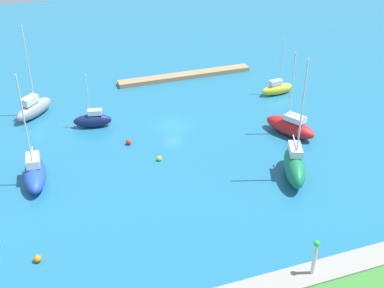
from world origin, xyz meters
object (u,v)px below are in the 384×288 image
object	(u,v)px
pier_dock	(185,76)
mooring_buoy_red	(129,142)
sailboat_yellow_along_channel	(277,88)
sailboat_blue_inner_mooring	(35,173)
sailboat_green_mid_basin	(294,165)
sailboat_gray_center_basin	(34,108)
sailboat_navy_off_beacon	(93,120)
mooring_buoy_yellow	(159,158)
harbor_beacon	(315,255)
sailboat_red_outer_mooring	(290,126)
mooring_buoy_orange	(38,259)

from	to	relation	value
pier_dock	mooring_buoy_red	world-z (taller)	pier_dock
sailboat_yellow_along_channel	sailboat_blue_inner_mooring	size ratio (longest dim) A/B	0.67
sailboat_green_mid_basin	mooring_buoy_red	xyz separation A→B (m)	(16.95, -14.51, -1.39)
sailboat_green_mid_basin	pier_dock	bearing A→B (deg)	-154.34
sailboat_gray_center_basin	sailboat_yellow_along_channel	bearing A→B (deg)	-53.44
sailboat_navy_off_beacon	sailboat_green_mid_basin	world-z (taller)	sailboat_green_mid_basin
sailboat_yellow_along_channel	sailboat_blue_inner_mooring	distance (m)	41.25
pier_dock	sailboat_blue_inner_mooring	world-z (taller)	sailboat_blue_inner_mooring
pier_dock	mooring_buoy_yellow	bearing A→B (deg)	64.25
harbor_beacon	pier_dock	bearing A→B (deg)	-95.68
sailboat_yellow_along_channel	mooring_buoy_red	size ratio (longest dim) A/B	12.72
sailboat_red_outer_mooring	sailboat_gray_center_basin	size ratio (longest dim) A/B	0.87
sailboat_blue_inner_mooring	mooring_buoy_red	size ratio (longest dim) A/B	18.95
sailboat_yellow_along_channel	sailboat_gray_center_basin	size ratio (longest dim) A/B	0.69
sailboat_navy_off_beacon	mooring_buoy_red	world-z (taller)	sailboat_navy_off_beacon
sailboat_gray_center_basin	mooring_buoy_red	distance (m)	17.22
sailboat_blue_inner_mooring	sailboat_gray_center_basin	world-z (taller)	sailboat_blue_inner_mooring
mooring_buoy_red	harbor_beacon	bearing A→B (deg)	108.05
sailboat_yellow_along_channel	mooring_buoy_red	bearing A→B (deg)	-167.52
pier_dock	sailboat_gray_center_basin	xyz separation A→B (m)	(26.09, 6.64, 1.00)
sailboat_green_mid_basin	mooring_buoy_orange	bearing A→B (deg)	-59.51
harbor_beacon	sailboat_gray_center_basin	xyz separation A→B (m)	(21.13, -43.20, -2.07)
sailboat_yellow_along_channel	sailboat_green_mid_basin	bearing A→B (deg)	-117.44
sailboat_blue_inner_mooring	mooring_buoy_orange	size ratio (longest dim) A/B	18.75
mooring_buoy_yellow	harbor_beacon	bearing A→B (deg)	105.88
harbor_beacon	mooring_buoy_red	distance (m)	31.93
sailboat_navy_off_beacon	mooring_buoy_red	distance (m)	7.62
pier_dock	sailboat_gray_center_basin	bearing A→B (deg)	14.29
harbor_beacon	mooring_buoy_orange	distance (m)	25.98
sailboat_green_mid_basin	sailboat_navy_off_beacon	bearing A→B (deg)	-113.78
sailboat_navy_off_beacon	sailboat_blue_inner_mooring	xyz separation A→B (m)	(8.86, 11.81, 0.24)
sailboat_yellow_along_channel	mooring_buoy_yellow	distance (m)	27.32
sailboat_yellow_along_channel	mooring_buoy_yellow	bearing A→B (deg)	-155.05
sailboat_red_outer_mooring	mooring_buoy_red	xyz separation A→B (m)	(21.89, -4.84, -0.95)
harbor_beacon	sailboat_gray_center_basin	world-z (taller)	sailboat_gray_center_basin
sailboat_red_outer_mooring	mooring_buoy_red	bearing A→B (deg)	50.08
sailboat_yellow_along_channel	pier_dock	bearing A→B (deg)	131.32
sailboat_navy_off_beacon	sailboat_blue_inner_mooring	world-z (taller)	sailboat_blue_inner_mooring
mooring_buoy_orange	sailboat_yellow_along_channel	bearing A→B (deg)	-146.14
harbor_beacon	sailboat_yellow_along_channel	bearing A→B (deg)	-113.83
sailboat_navy_off_beacon	sailboat_red_outer_mooring	bearing A→B (deg)	167.82
sailboat_yellow_along_channel	mooring_buoy_orange	size ratio (longest dim) A/B	12.59
sailboat_red_outer_mooring	mooring_buoy_red	world-z (taller)	sailboat_red_outer_mooring
sailboat_blue_inner_mooring	sailboat_gray_center_basin	xyz separation A→B (m)	(-1.19, -18.12, 0.03)
sailboat_green_mid_basin	sailboat_red_outer_mooring	bearing A→B (deg)	175.00
pier_dock	sailboat_yellow_along_channel	bearing A→B (deg)	135.28
sailboat_green_mid_basin	mooring_buoy_red	distance (m)	22.36
sailboat_gray_center_basin	mooring_buoy_orange	world-z (taller)	sailboat_gray_center_basin
sailboat_gray_center_basin	mooring_buoy_orange	size ratio (longest dim) A/B	18.33
mooring_buoy_orange	sailboat_navy_off_beacon	bearing A→B (deg)	-110.84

